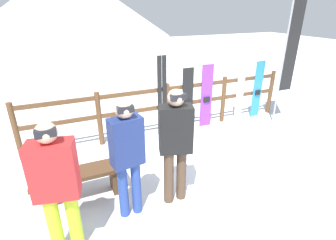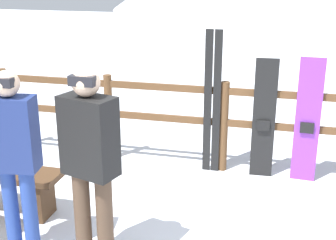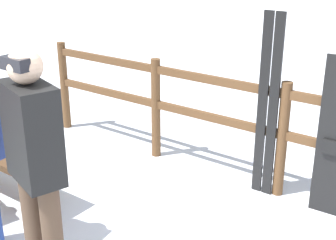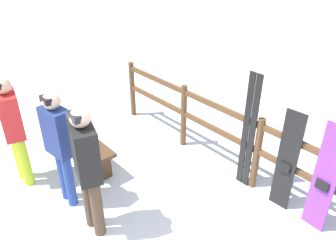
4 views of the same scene
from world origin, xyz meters
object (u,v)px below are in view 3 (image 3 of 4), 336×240
object	(u,v)px
bench	(3,163)
person_black	(35,157)
ski_pair_black	(268,108)
snowboard_black_stripe	(333,139)

from	to	relation	value
bench	person_black	bearing A→B (deg)	-24.18
bench	person_black	world-z (taller)	person_black
ski_pair_black	snowboard_black_stripe	bearing A→B (deg)	-0.33
ski_pair_black	snowboard_black_stripe	size ratio (longest dim) A/B	1.21
bench	snowboard_black_stripe	size ratio (longest dim) A/B	0.90
person_black	ski_pair_black	bearing A→B (deg)	72.32
bench	ski_pair_black	distance (m)	2.46
bench	ski_pair_black	xyz separation A→B (m)	(1.88, 1.49, 0.51)
bench	ski_pair_black	world-z (taller)	ski_pair_black
bench	snowboard_black_stripe	world-z (taller)	snowboard_black_stripe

